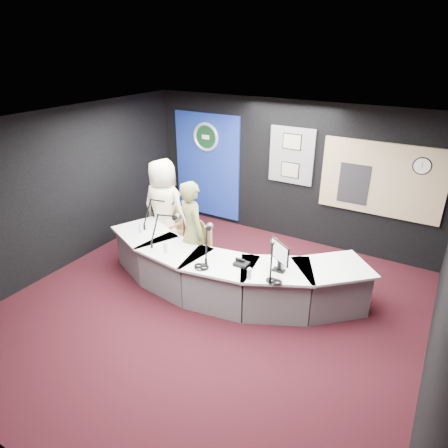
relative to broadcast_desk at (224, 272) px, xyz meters
The scene contains 33 objects.
ground 0.67m from the broadcast_desk, 84.81° to the right, with size 6.00×6.00×0.00m, color black.
ceiling 2.49m from the broadcast_desk, 84.81° to the right, with size 6.00×6.00×0.02m, color silver.
wall_back 2.66m from the broadcast_desk, 88.83° to the left, with size 6.00×0.02×2.80m, color black.
wall_front 3.70m from the broadcast_desk, 89.19° to the right, with size 6.00×0.02×2.80m, color black.
wall_left 3.17m from the broadcast_desk, 169.44° to the right, with size 0.02×6.00×2.80m, color black.
wall_right 3.26m from the broadcast_desk, 10.22° to the right, with size 0.02×6.00×2.80m, color black.
broadcast_desk is the anchor object (origin of this frame).
backdrop_panel 3.17m from the broadcast_desk, 127.40° to the left, with size 1.60×0.05×2.30m, color navy.
agency_seal 3.38m from the broadcast_desk, 127.86° to the left, with size 0.63×0.63×0.07m, color silver.
seal_center 3.38m from the broadcast_desk, 127.80° to the left, with size 0.48×0.48×0.01m, color #0E3218.
pinboard 2.79m from the broadcast_desk, 87.63° to the left, with size 0.90×0.04×1.10m, color slate.
framed_photo_upper 2.91m from the broadcast_desk, 87.60° to the left, with size 0.34×0.02×0.27m, color gray.
framed_photo_lower 2.63m from the broadcast_desk, 87.60° to the left, with size 0.34×0.02×0.27m, color gray.
booth_window_frame 3.24m from the broadcast_desk, 53.36° to the left, with size 2.12×0.06×1.32m, color tan.
booth_glow 3.23m from the broadcast_desk, 53.24° to the left, with size 2.00×0.02×1.20m, color #EEE396.
equipment_rack 2.93m from the broadcast_desk, 60.54° to the left, with size 0.55×0.02×0.75m, color black.
wall_clock 3.71m from the broadcast_desk, 44.88° to the left, with size 0.28×0.28×0.01m, color white.
armchair_left 1.77m from the broadcast_desk, 160.01° to the left, with size 0.59×0.59×1.05m, color #AD854F, non-canonical shape.
armchair_right 0.68m from the broadcast_desk, behind, with size 0.48×0.48×0.86m, color #AD854F, non-canonical shape.
draped_jacket 1.94m from the broadcast_desk, 153.93° to the left, with size 0.50×0.10×0.70m, color slate.
person_man 1.85m from the broadcast_desk, 160.01° to the left, with size 0.91×0.59×1.87m, color #F9EBC7.
person_woman 0.85m from the broadcast_desk, behind, with size 0.65×0.43×1.78m, color olive.
computer_monitor 1.20m from the broadcast_desk, ahead, with size 0.41×0.02×0.28m, color black.
desk_phone 0.63m from the broadcast_desk, 28.11° to the right, with size 0.21×0.17×0.05m, color black.
headphones_near 1.18m from the broadcast_desk, 21.23° to the right, with size 0.20×0.20×0.03m, color black.
headphones_far 0.70m from the broadcast_desk, 94.44° to the right, with size 0.24×0.24×0.04m, color black.
paper_stack 1.37m from the broadcast_desk, behind, with size 0.21×0.30×0.00m, color white.
notepad 1.03m from the broadcast_desk, 151.84° to the right, with size 0.20×0.28×0.00m, color white.
boom_mic_a 1.71m from the broadcast_desk, 169.41° to the left, with size 0.27×0.72×0.60m, color black, non-canonical shape.
boom_mic_b 1.24m from the broadcast_desk, behind, with size 0.21×0.73×0.60m, color black, non-canonical shape.
boom_mic_c 0.72m from the broadcast_desk, 132.26° to the right, with size 0.40×0.67×0.60m, color black, non-canonical shape.
boom_mic_d 1.13m from the broadcast_desk, 10.75° to the right, with size 0.33×0.70×0.60m, color black, non-canonical shape.
water_bottles 0.61m from the broadcast_desk, 137.02° to the right, with size 2.65×0.51×0.18m, color silver, non-canonical shape.
Camera 1 is at (2.74, -4.23, 3.81)m, focal length 32.00 mm.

